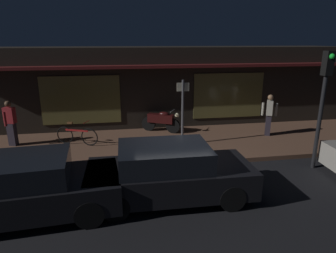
{
  "coord_description": "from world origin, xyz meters",
  "views": [
    {
      "loc": [
        -1.66,
        -7.56,
        3.89
      ],
      "look_at": [
        0.01,
        2.4,
        0.95
      ],
      "focal_mm": 31.8,
      "sensor_mm": 36.0,
      "label": 1
    }
  ],
  "objects": [
    {
      "name": "motorcycle",
      "position": [
        0.07,
        4.38,
        0.65
      ],
      "size": [
        1.55,
        0.95,
        0.97
      ],
      "color": "black",
      "rests_on": "sidewalk_slab"
    },
    {
      "name": "sign_post",
      "position": [
        0.6,
        2.66,
        1.51
      ],
      "size": [
        0.44,
        0.09,
        2.4
      ],
      "color": "#47474C",
      "rests_on": "sidewalk_slab"
    },
    {
      "name": "ground_plane",
      "position": [
        0.0,
        0.0,
        0.0
      ],
      "size": [
        60.0,
        60.0,
        0.0
      ],
      "primitive_type": "plane",
      "color": "black"
    },
    {
      "name": "parked_car_near",
      "position": [
        -3.85,
        -1.1,
        0.7
      ],
      "size": [
        4.22,
        2.06,
        1.42
      ],
      "color": "black",
      "rests_on": "ground_plane"
    },
    {
      "name": "sidewalk_slab",
      "position": [
        0.0,
        3.0,
        0.07
      ],
      "size": [
        18.0,
        4.0,
        0.15
      ],
      "primitive_type": "cube",
      "color": "brown",
      "rests_on": "ground_plane"
    },
    {
      "name": "person_bystander",
      "position": [
        4.28,
        3.23,
        1.03
      ],
      "size": [
        0.59,
        0.44,
        1.67
      ],
      "color": "#28232D",
      "rests_on": "sidewalk_slab"
    },
    {
      "name": "traffic_light_pole",
      "position": [
        4.32,
        0.26,
        2.48
      ],
      "size": [
        0.24,
        0.33,
        3.6
      ],
      "color": "black",
      "rests_on": "ground_plane"
    },
    {
      "name": "bicycle_parked",
      "position": [
        -3.24,
        3.3,
        0.51
      ],
      "size": [
        1.54,
        0.71,
        0.91
      ],
      "color": "black",
      "rests_on": "sidewalk_slab"
    },
    {
      "name": "storefront_building",
      "position": [
        0.0,
        6.39,
        1.8
      ],
      "size": [
        18.0,
        3.3,
        3.6
      ],
      "color": "black",
      "rests_on": "ground_plane"
    },
    {
      "name": "person_photographer",
      "position": [
        -5.57,
        3.62,
        1.03
      ],
      "size": [
        0.43,
        0.61,
        1.67
      ],
      "color": "#28232D",
      "rests_on": "sidewalk_slab"
    },
    {
      "name": "parked_car_far",
      "position": [
        -0.53,
        -0.85,
        0.7
      ],
      "size": [
        4.12,
        1.83,
        1.42
      ],
      "color": "black",
      "rests_on": "ground_plane"
    }
  ]
}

